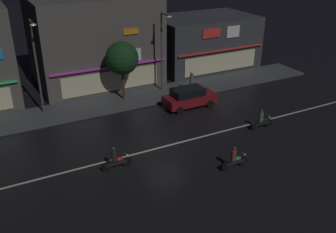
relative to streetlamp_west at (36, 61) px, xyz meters
The scene contains 14 objects.
ground_plane 11.67m from the streetlamp_west, 54.82° to the right, with size 140.00×140.00×0.00m, color black.
lane_divider_stripe 11.67m from the streetlamp_west, 54.82° to the right, with size 36.85×0.16×0.01m, color beige.
sidewalk_far 7.61m from the streetlamp_west, ahead, with size 38.79×3.83×0.14m, color #424447.
storefront_left_block 8.64m from the streetlamp_west, 43.90° to the left, with size 10.99×8.95×8.08m.
storefront_right_block 18.63m from the streetlamp_west, 15.70° to the left, with size 10.53×7.03×5.34m.
streetlamp_west is the anchor object (origin of this frame).
streetlamp_mid 10.56m from the streetlamp_west, ahead, with size 0.44×1.64×6.95m.
pedestrian_on_sidewalk 13.24m from the streetlamp_west, ahead, with size 0.32×0.32×1.86m.
street_tree 6.72m from the streetlamp_west, ahead, with size 2.75×2.75×4.98m.
parked_car_near_kerb 12.15m from the streetlamp_west, 19.61° to the right, with size 4.30×1.98×1.67m.
motorcycle_following 17.17m from the streetlamp_west, 35.39° to the right, with size 1.90×0.60×1.52m.
motorcycle_opposite_lane 10.83m from the streetlamp_west, 76.65° to the right, with size 1.90×0.60×1.52m.
motorcycle_trailing_far 16.18m from the streetlamp_west, 56.40° to the right, with size 1.90×0.60×1.52m.
traffic_cone 13.18m from the streetlamp_west, 15.03° to the right, with size 0.36×0.36×0.55m, color orange.
Camera 1 is at (-9.98, -19.57, 12.64)m, focal length 40.24 mm.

